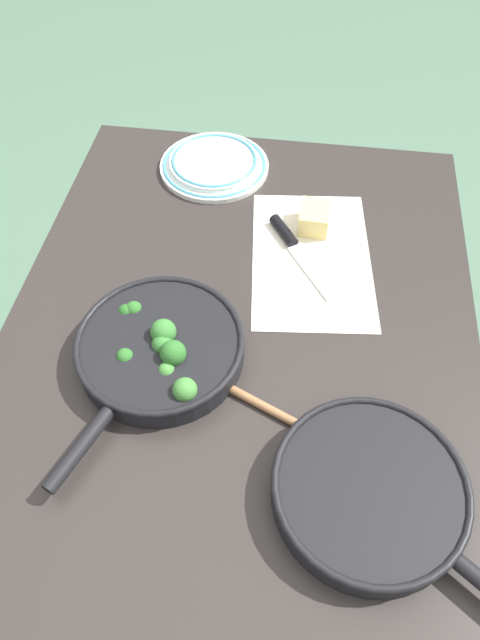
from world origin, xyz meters
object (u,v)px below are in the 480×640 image
wooden_spoon (295,423)px  grater_knife (293,245)px  skillet_broccoli (160,348)px  dinner_plate_stack (214,164)px  cheese_block (314,218)px  skillet_eggs (371,491)px

wooden_spoon → grater_knife: bearing=118.5°
skillet_broccoli → dinner_plate_stack: 0.54m
cheese_block → wooden_spoon: bearing=179.9°
wooden_spoon → grater_knife: (0.41, 0.04, 0.00)m
skillet_broccoli → wooden_spoon: skillet_broccoli is taller
cheese_block → dinner_plate_stack: bearing=55.4°
grater_knife → cheese_block: size_ratio=2.69×
skillet_broccoli → wooden_spoon: 0.27m
grater_knife → cheese_block: bearing=117.5°
skillet_broccoli → cheese_block: skillet_broccoli is taller
grater_knife → wooden_spoon: bearing=-28.9°
skillet_eggs → cheese_block: 0.60m
wooden_spoon → dinner_plate_stack: bearing=134.1°
cheese_block → dinner_plate_stack: 0.30m
cheese_block → skillet_eggs: bearing=-168.5°
skillet_broccoli → dinner_plate_stack: size_ratio=1.69×
skillet_eggs → cheese_block: skillet_eggs is taller
wooden_spoon → grater_knife: 0.41m
skillet_broccoli → dinner_plate_stack: (0.54, -0.01, -0.02)m
grater_knife → cheese_block: 0.08m
cheese_block → dinner_plate_stack: size_ratio=0.31×
skillet_eggs → grater_knife: skillet_eggs is taller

